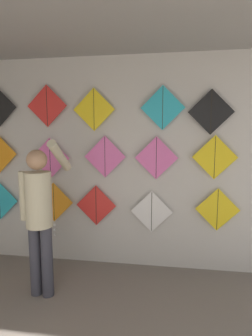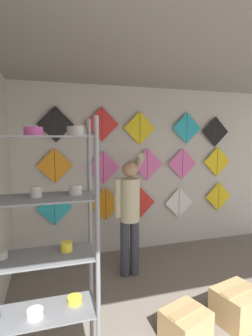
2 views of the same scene
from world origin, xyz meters
name	(u,v)px [view 1 (image 1 of 2)]	position (x,y,z in m)	size (l,w,h in m)	color
back_panel	(103,164)	(0.00, 3.90, 1.40)	(5.06, 0.06, 2.80)	beige
shopkeeper	(40,210)	(-0.50, 3.05, 0.98)	(0.44, 0.60, 1.75)	#383842
kite_0	(0,201)	(-1.50, 3.81, 0.85)	(0.55, 0.01, 0.55)	#28B2C6
kite_1	(54,205)	(-0.68, 3.81, 0.82)	(0.55, 0.04, 0.76)	orange
kite_2	(96,205)	(-0.08, 3.81, 0.84)	(0.55, 0.01, 0.55)	red
kite_3	(152,212)	(0.68, 3.81, 0.78)	(0.55, 0.01, 0.55)	white
kite_4	(217,210)	(1.51, 3.81, 0.85)	(0.55, 0.01, 0.55)	yellow
kite_6	(50,158)	(-0.71, 3.81, 1.47)	(0.55, 0.01, 0.55)	pink
kite_7	(105,157)	(0.05, 3.81, 1.50)	(0.55, 0.01, 0.55)	pink
kite_8	(156,158)	(0.73, 3.81, 1.50)	(0.55, 0.01, 0.55)	pink
kite_9	(215,157)	(1.45, 3.81, 1.51)	(0.55, 0.01, 0.55)	yellow
kite_11	(47,106)	(-0.73, 3.81, 2.17)	(0.55, 0.01, 0.55)	red
kite_12	(94,110)	(-0.09, 3.81, 2.12)	(0.55, 0.01, 0.55)	yellow
kite_13	(163,108)	(0.80, 3.81, 2.13)	(0.55, 0.01, 0.55)	#28B2C6
kite_14	(211,112)	(1.38, 3.81, 2.07)	(0.55, 0.01, 0.55)	black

